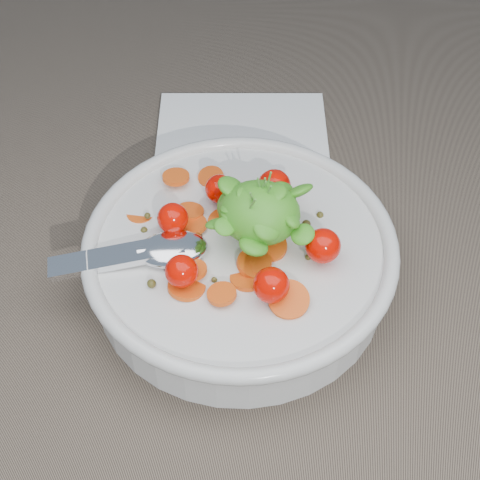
# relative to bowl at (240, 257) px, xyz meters

# --- Properties ---
(ground) EXTENTS (6.00, 6.00, 0.00)m
(ground) POSITION_rel_bowl_xyz_m (0.01, -0.02, -0.03)
(ground) COLOR #6D5E4E
(ground) RESTS_ON ground
(bowl) EXTENTS (0.27, 0.25, 0.11)m
(bowl) POSITION_rel_bowl_xyz_m (0.00, 0.00, 0.00)
(bowl) COLOR silver
(bowl) RESTS_ON ground
(napkin) EXTENTS (0.18, 0.17, 0.01)m
(napkin) POSITION_rel_bowl_xyz_m (-0.02, 0.17, -0.03)
(napkin) COLOR white
(napkin) RESTS_ON ground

